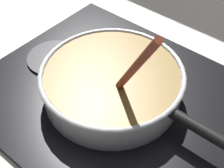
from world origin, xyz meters
The scene contains 5 objects.
ground centered at (0.00, 0.00, -0.02)m, with size 2.40×1.60×0.04m, color beige.
hob_plate centered at (0.02, 0.13, 0.01)m, with size 0.56×0.48×0.01m, color black.
burner_ring centered at (0.02, 0.13, 0.02)m, with size 0.19×0.19×0.01m, color #592D0C.
spare_burner centered at (-0.16, 0.13, 0.01)m, with size 0.13×0.13×0.01m, color #262628.
cooking_pan centered at (0.03, 0.13, 0.05)m, with size 0.47×0.30×0.25m.
Camera 1 is at (0.34, -0.25, 0.54)m, focal length 53.50 mm.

